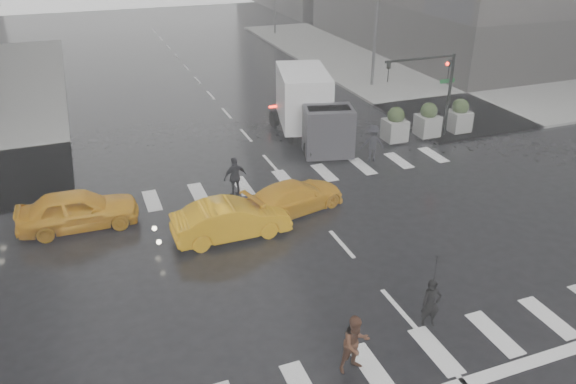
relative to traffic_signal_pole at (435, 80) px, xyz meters
name	(u,v)px	position (x,y,z in m)	size (l,w,h in m)	color
ground	(342,244)	(-9.01, -8.01, -3.22)	(120.00, 120.00, 0.00)	black
sidewalk_ne	(477,76)	(10.49, 9.49, -3.14)	(35.00, 35.00, 0.15)	gray
road_markings	(342,244)	(-9.01, -8.01, -3.21)	(18.00, 48.00, 0.01)	silver
traffic_signal_pole	(435,80)	(0.00, 0.00, 0.00)	(4.45, 0.42, 4.50)	black
street_lamp_near	(375,13)	(1.86, 9.99, 1.73)	(2.15, 0.22, 9.00)	#59595B
planter_west	(395,125)	(-2.01, 0.19, -2.23)	(1.10, 1.10, 1.80)	gray
planter_mid	(428,120)	(-0.01, 0.19, -2.23)	(1.10, 1.10, 1.80)	gray
planter_east	(459,116)	(1.99, 0.19, -2.23)	(1.10, 1.10, 1.80)	gray
pedestrian_black	(435,278)	(-8.57, -12.97, -1.57)	(1.17, 1.18, 2.43)	black
pedestrian_brown	(355,344)	(-11.45, -13.80, -2.36)	(0.83, 0.65, 1.71)	#4A291A
pedestrian_far_a	(235,177)	(-11.55, -2.83, -2.32)	(1.05, 0.64, 1.79)	black
pedestrian_far_b	(372,143)	(-4.27, -1.53, -2.30)	(1.19, 0.66, 1.83)	black
taxi_front	(78,209)	(-17.92, -3.25, -2.45)	(1.80, 4.48, 1.53)	#F1A30C
taxi_mid	(231,219)	(-12.63, -6.01, -2.50)	(1.52, 4.36, 1.44)	#F1A30C
taxi_rear	(295,196)	(-9.66, -4.94, -2.59)	(1.76, 3.81, 1.25)	#F1A30C
box_truck	(310,106)	(-6.01, 2.25, -1.35)	(2.47, 6.58, 3.49)	white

